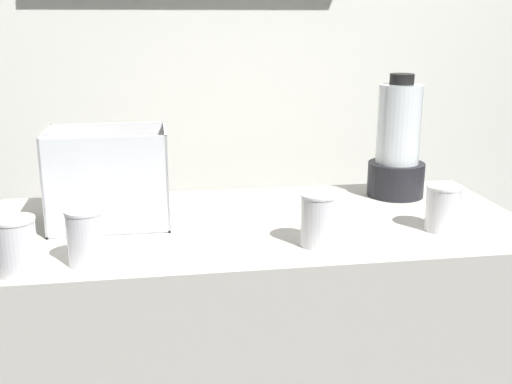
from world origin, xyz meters
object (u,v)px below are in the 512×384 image
object	(u,v)px
juice_cup_carrot_right	(442,211)
juice_cup_beet_middle	(319,223)
carrot_display_bin	(109,194)
blender_pitcher	(398,147)
juice_cup_pomegranate_far_left	(16,248)
juice_cup_mango_left	(86,240)

from	to	relation	value
juice_cup_carrot_right	juice_cup_beet_middle	bearing A→B (deg)	-170.55
juice_cup_carrot_right	carrot_display_bin	bearing A→B (deg)	167.18
carrot_display_bin	blender_pitcher	bearing A→B (deg)	9.03
juice_cup_pomegranate_far_left	blender_pitcher	bearing A→B (deg)	23.59
carrot_display_bin	juice_cup_beet_middle	xyz separation A→B (m)	(0.49, -0.24, -0.02)
juice_cup_carrot_right	blender_pitcher	bearing A→B (deg)	89.62
blender_pitcher	juice_cup_beet_middle	bearing A→B (deg)	-131.79
juice_cup_mango_left	juice_cup_carrot_right	xyz separation A→B (m)	(0.85, 0.09, -0.01)
carrot_display_bin	juice_cup_beet_middle	distance (m)	0.55
juice_cup_pomegranate_far_left	juice_cup_carrot_right	distance (m)	1.00
carrot_display_bin	juice_cup_beet_middle	size ratio (longest dim) A/B	2.38
blender_pitcher	carrot_display_bin	bearing A→B (deg)	-170.97
carrot_display_bin	blender_pitcher	size ratio (longest dim) A/B	0.83
juice_cup_beet_middle	juice_cup_carrot_right	xyz separation A→B (m)	(0.33, 0.06, -0.00)
juice_cup_beet_middle	juice_cup_mango_left	bearing A→B (deg)	-176.30
blender_pitcher	juice_cup_mango_left	distance (m)	0.95
carrot_display_bin	juice_cup_mango_left	distance (m)	0.28
juice_cup_pomegranate_far_left	juice_cup_mango_left	xyz separation A→B (m)	(0.14, 0.03, 0.00)
juice_cup_pomegranate_far_left	juice_cup_beet_middle	xyz separation A→B (m)	(0.66, 0.06, -0.00)
juice_cup_beet_middle	juice_cup_carrot_right	bearing A→B (deg)	9.45
carrot_display_bin	juice_cup_carrot_right	bearing A→B (deg)	-12.82
juice_cup_pomegranate_far_left	juice_cup_carrot_right	size ratio (longest dim) A/B	1.04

